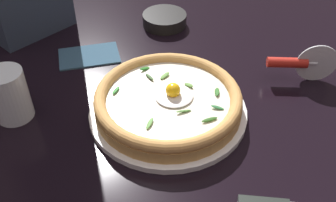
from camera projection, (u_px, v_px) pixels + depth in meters
ground_plane at (178, 120)px, 0.79m from camera, size 2.40×2.40×0.03m
pizza_plate at (168, 111)px, 0.78m from camera, size 0.31×0.31×0.01m
pizza at (168, 100)px, 0.76m from camera, size 0.29×0.29×0.06m
side_bowl at (165, 19)px, 1.04m from camera, size 0.12×0.12×0.03m
pizza_cutter at (298, 63)px, 0.84m from camera, size 0.09×0.13×0.09m
drinking_glass at (10, 98)px, 0.75m from camera, size 0.07×0.07×0.10m
folded_napkin at (89, 55)px, 0.93m from camera, size 0.17×0.16×0.01m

